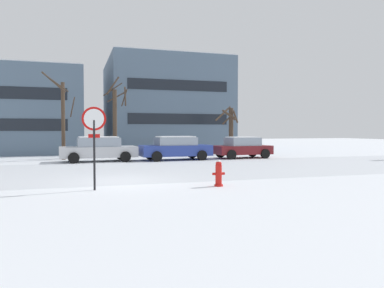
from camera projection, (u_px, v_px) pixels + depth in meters
name	position (u px, v px, depth m)	size (l,w,h in m)	color
ground_plane	(119.00, 181.00, 13.86)	(120.00, 120.00, 0.00)	white
road_surface	(111.00, 171.00, 17.35)	(80.00, 9.31, 0.00)	silver
stop_sign	(94.00, 132.00, 11.79)	(0.76, 0.08, 2.67)	black
fire_hydrant	(219.00, 173.00, 12.68)	(0.44, 0.30, 0.91)	red
parked_car_silver	(99.00, 149.00, 22.67)	(4.65, 2.27, 1.53)	silver
parked_car_blue	(175.00, 148.00, 23.87)	(4.61, 2.23, 1.53)	#283D93
parked_car_maroon	(242.00, 147.00, 25.46)	(3.95, 2.11, 1.46)	maroon
tree_far_mid	(63.00, 117.00, 23.94)	(2.05, 2.05, 5.64)	#423326
tree_far_left	(115.00, 118.00, 26.55)	(1.68, 1.80, 5.83)	#423326
tree_far_right	(230.00, 128.00, 28.81)	(1.80, 2.02, 3.85)	#423326
building_far_left	(11.00, 112.00, 31.98)	(11.99, 11.51, 7.05)	slate
building_far_right	(163.00, 106.00, 37.14)	(10.91, 11.98, 8.70)	slate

